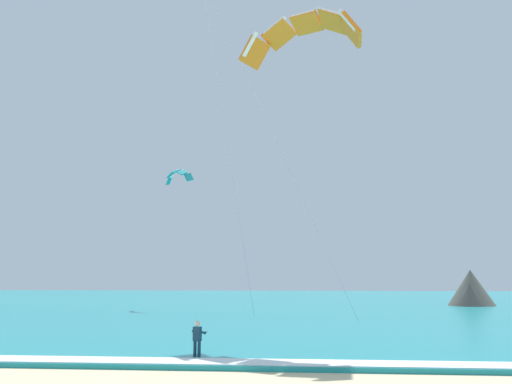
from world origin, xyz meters
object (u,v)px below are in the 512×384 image
object	(u,v)px
kitesurfer	(197,339)
kite_primary	(303,32)
kite_distant	(178,175)
surfboard	(197,361)

from	to	relation	value
kitesurfer	kite_primary	bearing A→B (deg)	63.19
kitesurfer	kite_primary	world-z (taller)	kite_primary
kitesurfer	kite_distant	xyz separation A→B (m)	(-10.10, 39.01, 13.93)
surfboard	kitesurfer	bearing A→B (deg)	73.65
surfboard	kitesurfer	distance (m)	0.91
surfboard	kite_primary	xyz separation A→B (m)	(4.56, 9.02, 18.35)
kitesurfer	surfboard	bearing A→B (deg)	-106.35
kitesurfer	kite_primary	size ratio (longest dim) A/B	0.09
kite_primary	surfboard	bearing A→B (deg)	-116.79
surfboard	kitesurfer	xyz separation A→B (m)	(0.01, 0.02, 0.91)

